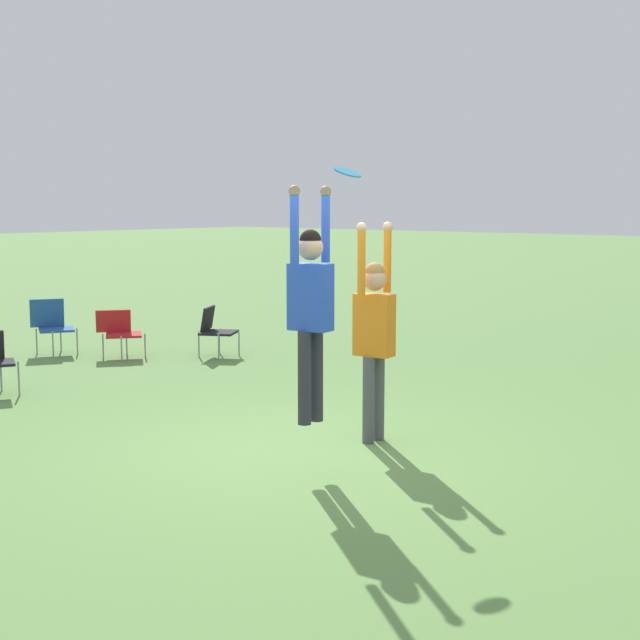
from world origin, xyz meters
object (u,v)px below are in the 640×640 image
at_px(camping_chair_2, 52,323).
at_px(camping_chair_4, 214,327).
at_px(camping_chair_0, 120,330).
at_px(person_defending, 374,326).
at_px(person_jumping, 310,299).
at_px(frisbee, 347,172).

xyz_separation_m(camping_chair_2, camping_chair_4, (1.51, -2.21, -0.04)).
bearing_deg(camping_chair_0, camping_chair_4, 171.58).
relative_size(person_defending, camping_chair_2, 2.52).
height_order(camping_chair_0, camping_chair_2, camping_chair_2).
relative_size(person_defending, camping_chair_0, 2.66).
distance_m(person_defending, camping_chair_2, 7.31).
relative_size(person_jumping, camping_chair_4, 2.72).
relative_size(person_jumping, frisbee, 7.86).
height_order(person_jumping, camping_chair_0, person_jumping).
xyz_separation_m(person_jumping, person_defending, (1.18, 0.15, -0.38)).
height_order(frisbee, camping_chair_2, frisbee).
bearing_deg(camping_chair_2, camping_chair_0, 143.95).
xyz_separation_m(person_jumping, frisbee, (0.67, 0.10, 1.14)).
relative_size(frisbee, camping_chair_0, 0.32).
bearing_deg(camping_chair_4, person_jumping, 24.50).
xyz_separation_m(person_defending, frisbee, (-0.51, -0.04, 1.52)).
height_order(person_defending, camping_chair_0, person_defending).
height_order(camping_chair_2, camping_chair_4, camping_chair_2).
relative_size(camping_chair_0, camping_chair_4, 1.07).
distance_m(person_jumping, camping_chair_2, 7.76).
height_order(frisbee, camping_chair_4, frisbee).
distance_m(camping_chair_0, camping_chair_2, 1.22).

